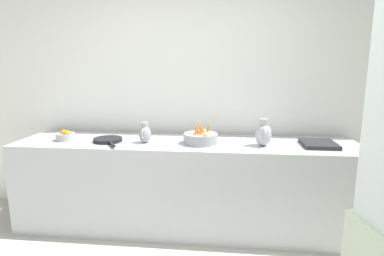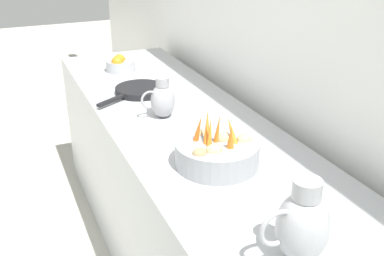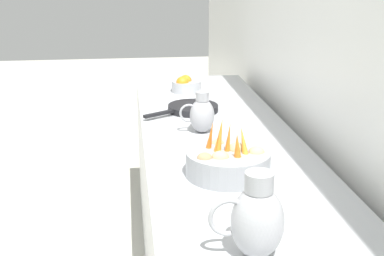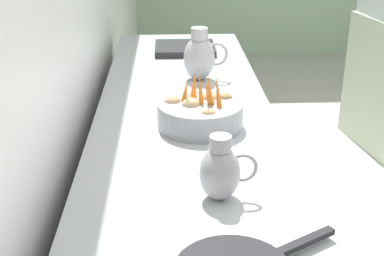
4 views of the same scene
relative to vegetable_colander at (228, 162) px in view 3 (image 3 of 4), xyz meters
The scene contains 6 objects.
prep_counter 0.52m from the vegetable_colander, 110.11° to the right, with size 0.73×3.31×0.89m, color #ADAFB5.
vegetable_colander is the anchor object (origin of this frame).
orange_bowl 1.34m from the vegetable_colander, 89.45° to the right, with size 0.18×0.18×0.11m.
metal_pitcher_tall 0.58m from the vegetable_colander, 86.90° to the left, with size 0.21×0.15×0.25m.
metal_pitcher_short 0.54m from the vegetable_colander, 87.16° to the right, with size 0.17×0.12×0.20m.
skillet_on_counter 0.91m from the vegetable_colander, 88.35° to the right, with size 0.42×0.31×0.03m.
Camera 3 is at (-1.05, 1.99, 1.68)m, focal length 48.66 mm.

